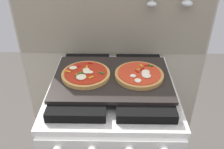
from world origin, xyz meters
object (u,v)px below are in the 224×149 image
object	(u,v)px
baking_tray	(112,78)
pizza_left	(86,74)
pizza_right	(139,75)
stove	(112,145)

from	to	relation	value
baking_tray	pizza_left	world-z (taller)	pizza_left
pizza_left	pizza_right	world-z (taller)	same
pizza_left	pizza_right	distance (m)	0.25
stove	pizza_left	distance (m)	0.49
baking_tray	pizza_right	size ratio (longest dim) A/B	2.40
stove	pizza_right	world-z (taller)	pizza_right
pizza_left	pizza_right	size ratio (longest dim) A/B	1.00
stove	pizza_right	distance (m)	0.49
baking_tray	pizza_left	size ratio (longest dim) A/B	2.40
baking_tray	pizza_left	distance (m)	0.12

